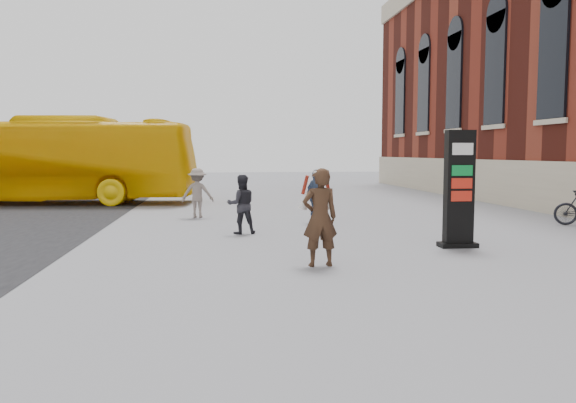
{
  "coord_description": "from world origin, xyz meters",
  "views": [
    {
      "loc": [
        -1.88,
        -10.04,
        2.1
      ],
      "look_at": [
        -0.47,
        1.06,
        1.12
      ],
      "focal_mm": 35.0,
      "sensor_mm": 36.0,
      "label": 1
    }
  ],
  "objects": [
    {
      "name": "info_pylon",
      "position": [
        3.42,
        1.73,
        1.29
      ],
      "size": [
        0.84,
        0.43,
        2.59
      ],
      "rotation": [
        0.0,
        0.0,
        -0.02
      ],
      "color": "black",
      "rests_on": "ground"
    },
    {
      "name": "bus",
      "position": [
        -9.16,
        14.21,
        1.77
      ],
      "size": [
        12.96,
        4.42,
        3.54
      ],
      "primitive_type": "imported",
      "rotation": [
        0.0,
        0.0,
        1.45
      ],
      "color": "#F1B905",
      "rests_on": "road"
    },
    {
      "name": "ground",
      "position": [
        0.0,
        0.0,
        0.0
      ],
      "size": [
        100.0,
        100.0,
        0.0
      ],
      "primitive_type": "plane",
      "color": "#9E9EA3"
    },
    {
      "name": "woman",
      "position": [
        -0.01,
        0.07,
        0.93
      ],
      "size": [
        0.72,
        0.66,
        1.81
      ],
      "rotation": [
        0.0,
        0.0,
        3.23
      ],
      "color": "black",
      "rests_on": "ground"
    },
    {
      "name": "pedestrian_a",
      "position": [
        -1.26,
        4.4,
        0.76
      ],
      "size": [
        0.81,
        0.67,
        1.53
      ],
      "primitive_type": "imported",
      "rotation": [
        0.0,
        0.0,
        3.27
      ],
      "color": "#242329",
      "rests_on": "ground"
    },
    {
      "name": "pedestrian_b",
      "position": [
        -2.51,
        8.2,
        0.8
      ],
      "size": [
        1.1,
        0.72,
        1.59
      ],
      "primitive_type": "imported",
      "rotation": [
        0.0,
        0.0,
        3.01
      ],
      "color": "gray",
      "rests_on": "ground"
    },
    {
      "name": "pedestrian_c",
      "position": [
        1.04,
        6.28,
        0.8
      ],
      "size": [
        0.78,
        1.01,
        1.6
      ],
      "primitive_type": "imported",
      "rotation": [
        0.0,
        0.0,
        2.05
      ],
      "color": "#3D4D6B",
      "rests_on": "ground"
    }
  ]
}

